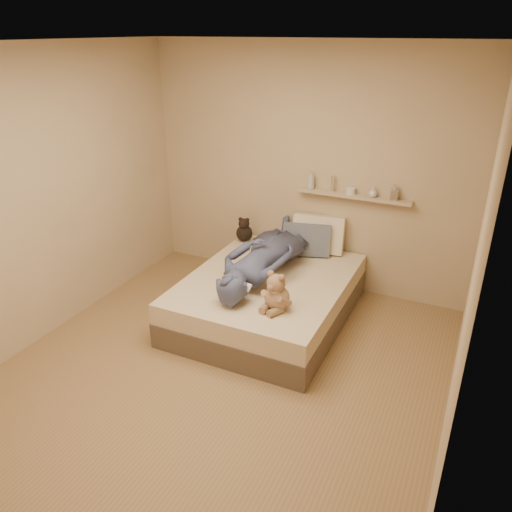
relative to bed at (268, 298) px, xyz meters
The scene contains 10 objects.
room 1.42m from the bed, 90.00° to the right, with size 3.80×3.80×3.80m.
bed is the anchor object (origin of this frame).
game_console 0.66m from the bed, 92.16° to the right, with size 0.19×0.09×0.06m.
teddy_bear 0.71m from the bed, 59.58° to the right, with size 0.29×0.30×0.36m.
dark_plush 1.03m from the bed, 130.68° to the left, with size 0.19×0.19×0.29m.
pillow_cream 0.96m from the bed, 74.92° to the left, with size 0.55×0.16×0.40m, color beige.
pillow_grey 0.81m from the bed, 78.49° to the left, with size 0.50×0.14×0.34m, color slate.
person 0.44m from the bed, 129.27° to the left, with size 0.61×1.67×0.40m, color #424968.
wall_shelf 1.38m from the bed, 58.82° to the left, with size 1.20×0.12×0.03m, color tan.
shelf_bottles 1.43m from the bed, 60.08° to the left, with size 0.96×0.12×0.20m.
Camera 1 is at (1.76, -3.06, 2.69)m, focal length 35.00 mm.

